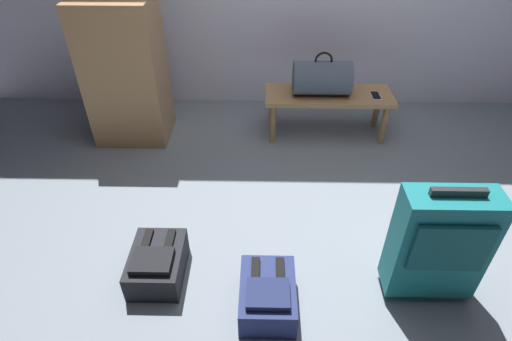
% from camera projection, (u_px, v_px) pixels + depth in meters
% --- Properties ---
extents(ground_plane, '(6.60, 6.60, 0.00)m').
position_uv_depth(ground_plane, '(322.00, 214.00, 2.68)').
color(ground_plane, slate).
extents(bench, '(1.00, 0.36, 0.37)m').
position_uv_depth(bench, '(328.00, 100.00, 3.26)').
color(bench, '#A87A4C').
rests_on(bench, ground).
extents(duffel_bag_slate, '(0.44, 0.26, 0.34)m').
position_uv_depth(duffel_bag_slate, '(322.00, 78.00, 3.15)').
color(duffel_bag_slate, '#475160').
rests_on(duffel_bag_slate, bench).
extents(cell_phone, '(0.07, 0.14, 0.01)m').
position_uv_depth(cell_phone, '(376.00, 96.00, 3.19)').
color(cell_phone, silver).
rests_on(cell_phone, bench).
extents(suitcase_upright_teal, '(0.45, 0.21, 0.71)m').
position_uv_depth(suitcase_upright_teal, '(439.00, 244.00, 2.00)').
color(suitcase_upright_teal, '#14666B').
rests_on(suitcase_upright_teal, ground).
extents(backpack_dark, '(0.28, 0.38, 0.21)m').
position_uv_depth(backpack_dark, '(157.00, 263.00, 2.24)').
color(backpack_dark, black).
rests_on(backpack_dark, ground).
extents(backpack_navy, '(0.28, 0.38, 0.21)m').
position_uv_depth(backpack_navy, '(268.00, 295.00, 2.08)').
color(backpack_navy, navy).
rests_on(backpack_navy, ground).
extents(side_cabinet, '(0.56, 0.44, 1.10)m').
position_uv_depth(side_cabinet, '(125.00, 72.00, 3.12)').
color(side_cabinet, '#A87A4C').
rests_on(side_cabinet, ground).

